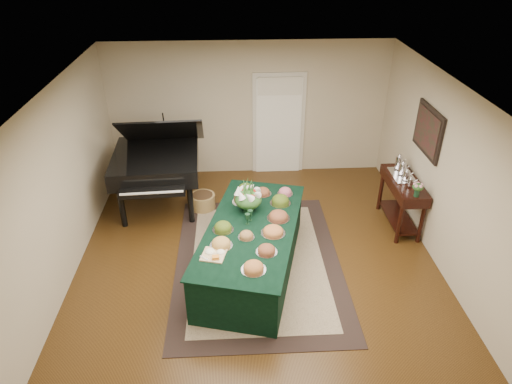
{
  "coord_description": "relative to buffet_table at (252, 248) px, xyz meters",
  "views": [
    {
      "loc": [
        -0.32,
        -5.6,
        4.53
      ],
      "look_at": [
        0.0,
        0.3,
        1.05
      ],
      "focal_mm": 32.0,
      "sensor_mm": 36.0,
      "label": 1
    }
  ],
  "objects": [
    {
      "name": "floral_centerpiece",
      "position": [
        -0.03,
        0.44,
        0.64
      ],
      "size": [
        0.43,
        0.43,
        0.43
      ],
      "color": "black",
      "rests_on": "buffet_table"
    },
    {
      "name": "mahogany_sideboard",
      "position": [
        2.59,
        1.06,
        0.29
      ],
      "size": [
        0.45,
        1.23,
        0.88
      ],
      "color": "black",
      "rests_on": "ground"
    },
    {
      "name": "food_platters",
      "position": [
        0.09,
        0.14,
        0.43
      ],
      "size": [
        1.29,
        2.3,
        0.12
      ],
      "color": "silver",
      "rests_on": "buffet_table"
    },
    {
      "name": "pink_bouquet",
      "position": [
        2.59,
        0.54,
        0.65
      ],
      "size": [
        0.19,
        0.19,
        0.24
      ],
      "color": "black",
      "rests_on": "mahogany_sideboard"
    },
    {
      "name": "buffet_table",
      "position": [
        0.0,
        0.0,
        0.0
      ],
      "size": [
        1.85,
        2.85,
        0.78
      ],
      "color": "black",
      "rests_on": "ground"
    },
    {
      "name": "tea_service",
      "position": [
        2.59,
        1.19,
        0.6
      ],
      "size": [
        0.34,
        0.74,
        0.3
      ],
      "color": "silver",
      "rests_on": "mahogany_sideboard"
    },
    {
      "name": "grand_piano",
      "position": [
        -1.59,
        1.92,
        0.52
      ],
      "size": [
        1.66,
        1.86,
        1.81
      ],
      "color": "black",
      "rests_on": "ground"
    },
    {
      "name": "wicker_basket",
      "position": [
        -0.82,
        1.77,
        -0.25
      ],
      "size": [
        0.45,
        0.45,
        0.28
      ],
      "primitive_type": "cylinder",
      "color": "olive",
      "rests_on": "ground"
    },
    {
      "name": "cutting_board",
      "position": [
        -0.52,
        -0.61,
        0.42
      ],
      "size": [
        0.37,
        0.37,
        0.1
      ],
      "color": "tan",
      "rests_on": "buffet_table"
    },
    {
      "name": "kitchen_doorway",
      "position": [
        0.69,
        3.19,
        0.63
      ],
      "size": [
        1.05,
        0.07,
        2.1
      ],
      "color": "beige",
      "rests_on": "ground"
    },
    {
      "name": "area_rug",
      "position": [
        0.1,
        0.16,
        -0.38
      ],
      "size": [
        2.52,
        3.53,
        0.01
      ],
      "color": "black",
      "rests_on": "ground"
    },
    {
      "name": "green_goblets",
      "position": [
        -0.03,
        0.12,
        0.47
      ],
      "size": [
        0.12,
        0.17,
        0.18
      ],
      "color": "black",
      "rests_on": "buffet_table"
    },
    {
      "name": "wall_painting",
      "position": [
        2.81,
        1.06,
        1.36
      ],
      "size": [
        0.05,
        0.95,
        0.75
      ],
      "color": "black",
      "rests_on": "ground"
    },
    {
      "name": "ground",
      "position": [
        0.09,
        0.22,
        -0.39
      ],
      "size": [
        6.0,
        6.0,
        0.0
      ],
      "primitive_type": "plane",
      "color": "black",
      "rests_on": "ground"
    }
  ]
}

